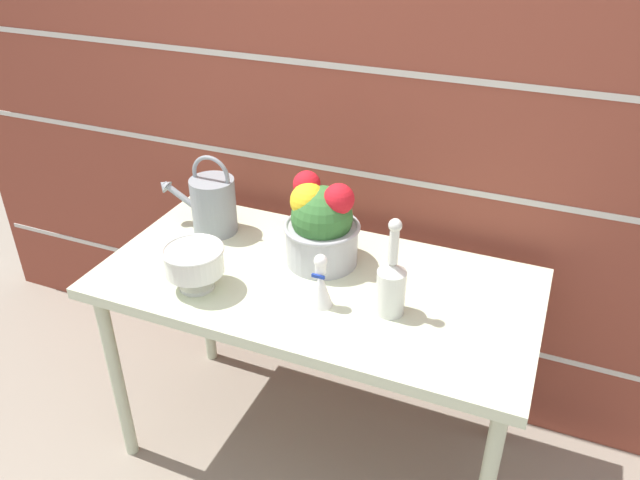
% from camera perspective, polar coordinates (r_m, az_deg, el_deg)
% --- Properties ---
extents(ground_plane, '(12.00, 12.00, 0.00)m').
position_cam_1_polar(ground_plane, '(2.41, -0.33, -18.29)').
color(ground_plane, gray).
extents(brick_wall, '(3.60, 0.08, 2.20)m').
position_cam_1_polar(brick_wall, '(2.13, 4.39, 10.88)').
color(brick_wall, brown).
rests_on(brick_wall, ground_plane).
extents(patio_table, '(1.34, 0.67, 0.74)m').
position_cam_1_polar(patio_table, '(1.96, -0.38, -5.29)').
color(patio_table, beige).
rests_on(patio_table, ground_plane).
extents(watering_can, '(0.30, 0.15, 0.28)m').
position_cam_1_polar(watering_can, '(2.15, -9.81, 3.30)').
color(watering_can, gray).
rests_on(watering_can, patio_table).
extents(crystal_pedestal_bowl, '(0.18, 0.18, 0.14)m').
position_cam_1_polar(crystal_pedestal_bowl, '(1.86, -11.44, -1.93)').
color(crystal_pedestal_bowl, silver).
rests_on(crystal_pedestal_bowl, patio_table).
extents(flower_planter, '(0.24, 0.24, 0.29)m').
position_cam_1_polar(flower_planter, '(1.93, 0.09, 1.45)').
color(flower_planter, '#ADADB2').
rests_on(flower_planter, patio_table).
extents(glass_decanter, '(0.08, 0.08, 0.30)m').
position_cam_1_polar(glass_decanter, '(1.73, 6.53, -3.92)').
color(glass_decanter, silver).
rests_on(glass_decanter, patio_table).
extents(figurine_vase, '(0.07, 0.07, 0.17)m').
position_cam_1_polar(figurine_vase, '(1.77, 0.05, -4.11)').
color(figurine_vase, white).
rests_on(figurine_vase, patio_table).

